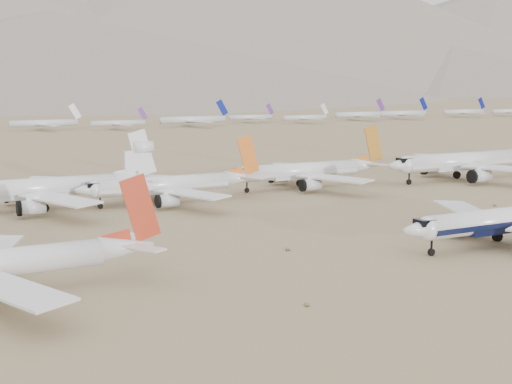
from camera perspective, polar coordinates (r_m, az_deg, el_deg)
ground at (r=138.29m, az=16.64°, el=-4.40°), size 7000.00×7000.00×0.00m
row2_navy_widebody at (r=231.61m, az=16.57°, el=2.37°), size 58.11×56.83×20.67m
row2_gold_tail at (r=206.02m, az=4.13°, el=1.70°), size 49.60×48.51×17.66m
row2_orange_tail at (r=181.66m, az=-6.80°, el=0.58°), size 46.63×45.62×16.63m
row2_white_trijet at (r=178.74m, az=-16.38°, el=0.38°), size 52.80×51.61×18.71m
distant_storage_row at (r=467.76m, az=-6.65°, el=5.73°), size 657.80×56.36×15.28m
foothills at (r=1348.35m, az=0.22°, el=10.62°), size 4637.50×1395.00×155.00m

